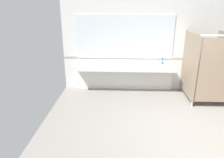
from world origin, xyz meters
The scene contains 7 objects.
ground_plane centered at (0.00, 0.00, -0.05)m, with size 7.22×6.29×0.10m, color gray.
wall_back centered at (0.00, 2.91, 1.43)m, with size 7.22×0.12×2.86m, color silver.
wall_back_tile_band centered at (0.00, 2.84, 1.05)m, with size 7.22×0.01×0.06m, color #9E937F.
vanity_counter centered at (-1.64, 2.63, 0.66)m, with size 3.18×0.57×1.01m.
mirror_panel centered at (-1.64, 2.84, 1.72)m, with size 3.08×0.02×1.36m, color silver.
soap_dispenser centered at (-0.42, 2.71, 0.98)m, with size 0.07×0.07×0.21m.
paper_cup centered at (-1.83, 2.44, 0.94)m, with size 0.07×0.07×0.10m, color white.
Camera 1 is at (-1.73, -3.92, 2.73)m, focal length 34.18 mm.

